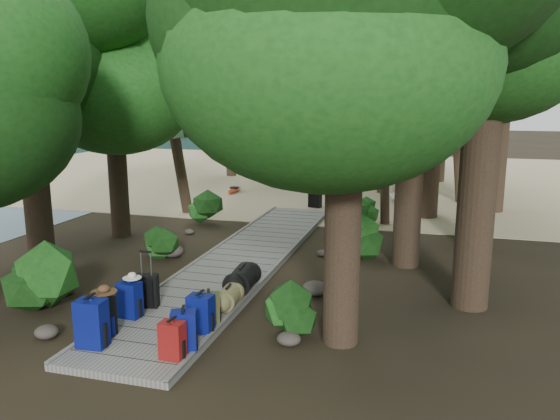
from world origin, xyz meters
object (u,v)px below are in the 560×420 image
(duffel_right_black, at_px, (242,279))
(sun_lounger, at_px, (399,193))
(backpack_left_c, at_px, (130,298))
(backpack_right_a, at_px, (172,338))
(lone_suitcase_on_sand, at_px, (315,198))
(duffel_right_khaki, at_px, (229,297))
(backpack_left_b, at_px, (102,314))
(backpack_left_a, at_px, (92,321))
(suitcase_on_boardwalk, at_px, (147,291))
(backpack_right_b, at_px, (184,329))
(kayak, at_px, (234,189))
(backpack_right_d, at_px, (209,307))
(backpack_right_c, at_px, (201,311))

(duffel_right_black, xyz_separation_m, sun_lounger, (2.37, 11.33, -0.06))
(backpack_left_c, distance_m, backpack_right_a, 1.89)
(backpack_left_c, relative_size, lone_suitcase_on_sand, 1.02)
(backpack_right_a, bearing_deg, duffel_right_khaki, 90.63)
(backpack_left_b, distance_m, lone_suitcase_on_sand, 11.86)
(duffel_right_khaki, bearing_deg, backpack_right_a, -96.79)
(backpack_left_a, height_order, backpack_right_a, backpack_left_a)
(backpack_left_a, bearing_deg, suitcase_on_boardwalk, 86.22)
(backpack_left_a, bearing_deg, backpack_right_b, 7.27)
(kayak, bearing_deg, lone_suitcase_on_sand, -31.20)
(backpack_right_d, relative_size, lone_suitcase_on_sand, 0.83)
(backpack_left_a, bearing_deg, backpack_left_b, 99.33)
(duffel_right_black, height_order, sun_lounger, duffel_right_black)
(backpack_left_a, distance_m, backpack_left_b, 0.42)
(backpack_right_b, distance_m, backpack_right_d, 1.08)
(duffel_right_khaki, relative_size, suitcase_on_boardwalk, 0.92)
(backpack_left_c, height_order, suitcase_on_boardwalk, backpack_left_c)
(backpack_right_b, relative_size, backpack_right_c, 1.01)
(duffel_right_black, relative_size, suitcase_on_boardwalk, 1.27)
(backpack_right_c, distance_m, suitcase_on_boardwalk, 1.57)
(duffel_right_black, bearing_deg, sun_lounger, 73.42)
(backpack_left_c, bearing_deg, suitcase_on_boardwalk, 89.16)
(lone_suitcase_on_sand, height_order, sun_lounger, lone_suitcase_on_sand)
(backpack_right_d, distance_m, suitcase_on_boardwalk, 1.43)
(backpack_right_c, bearing_deg, duffel_right_black, 90.54)
(backpack_right_c, bearing_deg, backpack_right_d, 92.84)
(backpack_right_b, xyz_separation_m, lone_suitcase_on_sand, (-0.49, 11.95, -0.10))
(backpack_left_a, relative_size, backpack_left_c, 1.18)
(backpack_right_a, height_order, backpack_right_d, backpack_right_a)
(backpack_right_b, xyz_separation_m, suitcase_on_boardwalk, (-1.42, 1.44, -0.04))
(backpack_right_d, xyz_separation_m, lone_suitcase_on_sand, (-0.44, 10.87, -0.04))
(duffel_right_black, bearing_deg, backpack_right_b, -94.51)
(backpack_left_c, distance_m, suitcase_on_boardwalk, 0.52)
(backpack_right_a, relative_size, kayak, 0.22)
(duffel_right_black, relative_size, sun_lounger, 0.44)
(backpack_left_b, distance_m, kayak, 14.29)
(backpack_right_a, relative_size, sun_lounger, 0.35)
(backpack_right_a, distance_m, kayak, 15.07)
(backpack_left_b, height_order, kayak, backpack_left_b)
(backpack_left_a, xyz_separation_m, backpack_right_b, (1.43, 0.27, -0.07))
(backpack_left_a, height_order, backpack_left_b, backpack_left_a)
(suitcase_on_boardwalk, height_order, lone_suitcase_on_sand, suitcase_on_boardwalk)
(backpack_left_c, xyz_separation_m, lone_suitcase_on_sand, (1.00, 11.02, -0.11))
(duffel_right_khaki, height_order, kayak, duffel_right_khaki)
(backpack_left_a, xyz_separation_m, backpack_right_c, (1.40, 0.98, -0.08))
(duffel_right_khaki, bearing_deg, duffel_right_black, 87.90)
(backpack_right_d, bearing_deg, backpack_right_b, -109.95)
(backpack_right_a, height_order, sun_lounger, backpack_right_a)
(backpack_right_a, xyz_separation_m, duffel_right_black, (0.03, 3.02, -0.07))
(backpack_right_c, xyz_separation_m, lone_suitcase_on_sand, (-0.45, 11.24, -0.10))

